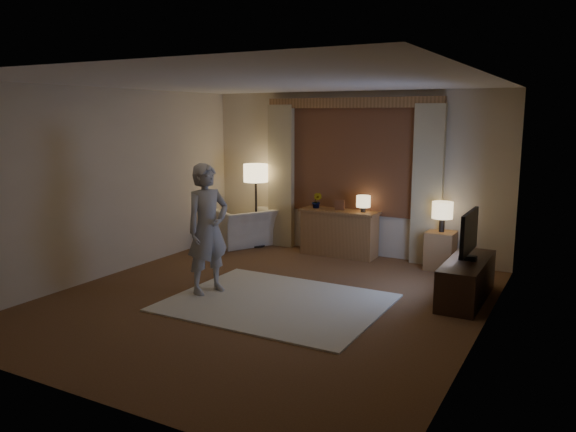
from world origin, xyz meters
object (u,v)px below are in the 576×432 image
Objects in this scene: sideboard at (339,234)px; armchair at (243,227)px; side_table at (441,251)px; tv_stand at (466,280)px; person at (208,229)px.

armchair is at bearing -176.04° from sideboard.
side_table is 1.39m from tv_stand.
side_table is 0.34× the size of person.
armchair is at bearing -178.79° from side_table.
person is (-0.66, -2.59, 0.49)m from sideboard.
side_table is at bearing 116.43° from tv_stand.
person is at bearing 52.16° from armchair.
sideboard reaches higher than armchair.
side_table reaches higher than tv_stand.
sideboard is 2.72m from person.
sideboard is at bearing 5.17° from person.
armchair is 4.18m from tv_stand.
tv_stand is at bearing -46.48° from person.
armchair reaches higher than tv_stand.
sideboard is 1.77m from armchair.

